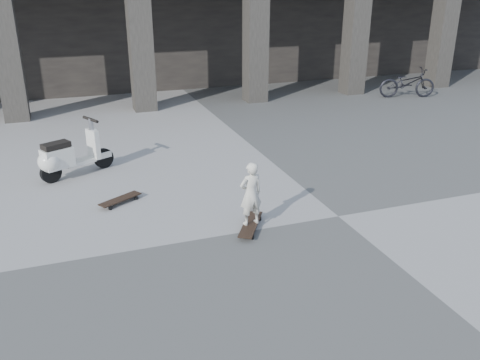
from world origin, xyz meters
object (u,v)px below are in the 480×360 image
object	(u,v)px
child	(251,194)
skateboard_spare	(120,200)
scooter	(64,157)
bicycle	(407,83)
longboard	(251,225)

from	to	relation	value
child	skateboard_spare	bearing A→B (deg)	-50.99
skateboard_spare	scooter	world-z (taller)	scooter
scooter	child	bearing A→B (deg)	-77.20
child	bicycle	bearing A→B (deg)	-147.08
skateboard_spare	child	distance (m)	2.54
skateboard_spare	child	xyz separation A→B (m)	(1.83, -1.69, 0.53)
longboard	scooter	xyz separation A→B (m)	(-2.68, 3.28, 0.37)
skateboard_spare	bicycle	size ratio (longest dim) A/B	0.44
child	bicycle	world-z (taller)	child
longboard	skateboard_spare	distance (m)	2.49
longboard	scooter	bearing A→B (deg)	70.90
longboard	scooter	world-z (taller)	scooter
longboard	scooter	distance (m)	4.25
longboard	bicycle	bearing A→B (deg)	-17.18
child	bicycle	distance (m)	10.99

